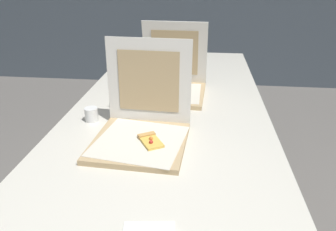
# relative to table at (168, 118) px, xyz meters

# --- Properties ---
(table) EXTENTS (1.00, 2.50, 0.73)m
(table) POSITION_rel_table_xyz_m (0.00, 0.00, 0.00)
(table) COLOR silver
(table) RESTS_ON ground
(pizza_box_front) EXTENTS (0.40, 0.42, 0.40)m
(pizza_box_front) POSITION_rel_table_xyz_m (-0.08, -0.31, 0.10)
(pizza_box_front) COLOR tan
(pizza_box_front) RESTS_ON table
(pizza_box_middle) EXTENTS (0.39, 0.40, 0.39)m
(pizza_box_middle) POSITION_rel_table_xyz_m (-0.01, 0.25, 0.10)
(pizza_box_middle) COLOR tan
(pizza_box_middle) RESTS_ON table
(cup_white_mid) EXTENTS (0.06, 0.06, 0.07)m
(cup_white_mid) POSITION_rel_table_xyz_m (-0.26, 0.01, 0.07)
(cup_white_mid) COLOR white
(cup_white_mid) RESTS_ON table
(cup_white_near_center) EXTENTS (0.06, 0.06, 0.07)m
(cup_white_near_center) POSITION_rel_table_xyz_m (-0.35, -0.16, 0.07)
(cup_white_near_center) COLOR white
(cup_white_near_center) RESTS_ON table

